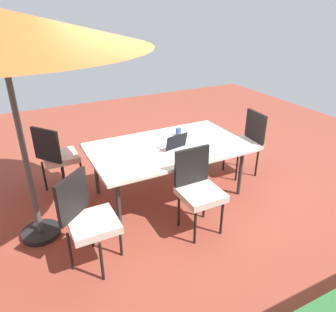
# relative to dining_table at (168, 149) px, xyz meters

# --- Properties ---
(ground_plane) EXTENTS (10.00, 10.00, 0.02)m
(ground_plane) POSITION_rel_dining_table_xyz_m (0.00, 0.00, -0.70)
(ground_plane) COLOR brown
(dining_table) EXTENTS (2.05, 1.23, 0.73)m
(dining_table) POSITION_rel_dining_table_xyz_m (0.00, 0.00, 0.00)
(dining_table) COLOR silver
(dining_table) RESTS_ON ground_plane
(chair_west) EXTENTS (0.48, 0.47, 0.98)m
(chair_west) POSITION_rel_dining_table_xyz_m (-1.34, -0.02, -0.14)
(chair_west) COLOR beige
(chair_west) RESTS_ON ground_plane
(chair_southeast) EXTENTS (0.58, 0.58, 0.98)m
(chair_southeast) POSITION_rel_dining_table_xyz_m (1.32, -0.80, -0.14)
(chair_southeast) COLOR beige
(chair_southeast) RESTS_ON ground_plane
(chair_north) EXTENTS (0.46, 0.46, 0.98)m
(chair_north) POSITION_rel_dining_table_xyz_m (0.04, 0.82, -0.14)
(chair_north) COLOR beige
(chair_north) RESTS_ON ground_plane
(chair_northeast) EXTENTS (0.58, 0.59, 0.98)m
(chair_northeast) POSITION_rel_dining_table_xyz_m (1.30, 0.80, -0.14)
(chair_northeast) COLOR beige
(chair_northeast) RESTS_ON ground_plane
(laptop) EXTENTS (0.36, 0.30, 0.21)m
(laptop) POSITION_rel_dining_table_xyz_m (-0.03, 0.09, 0.09)
(laptop) COLOR #B7B7BC
(laptop) RESTS_ON dining_table
(cup) EXTENTS (0.08, 0.08, 0.11)m
(cup) POSITION_rel_dining_table_xyz_m (-0.30, -0.26, 0.10)
(cup) COLOR #334C99
(cup) RESTS_ON dining_table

